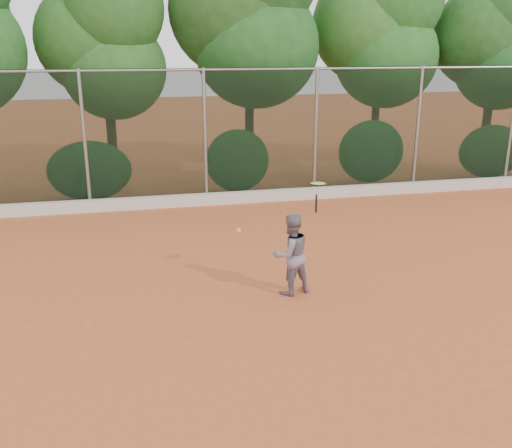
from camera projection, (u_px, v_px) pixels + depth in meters
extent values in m
plane|color=#C15C2D|center=(270.00, 321.00, 8.74)|extent=(80.00, 80.00, 0.00)
cube|color=silver|center=(208.00, 199.00, 15.04)|extent=(24.00, 0.20, 0.30)
imported|color=slate|center=(291.00, 254.00, 9.53)|extent=(0.80, 0.69, 1.40)
cube|color=black|center=(205.00, 138.00, 14.73)|extent=(24.00, 0.01, 3.50)
cylinder|color=gray|center=(203.00, 70.00, 14.22)|extent=(24.00, 0.06, 0.06)
cylinder|color=gray|center=(85.00, 142.00, 14.10)|extent=(0.09, 0.09, 3.50)
cylinder|color=gray|center=(205.00, 138.00, 14.73)|extent=(0.09, 0.09, 3.50)
cylinder|color=gray|center=(316.00, 134.00, 15.36)|extent=(0.09, 0.09, 3.50)
cylinder|color=gray|center=(417.00, 130.00, 15.99)|extent=(0.09, 0.09, 3.50)
cylinder|color=gray|center=(511.00, 127.00, 16.62)|extent=(0.09, 0.09, 3.50)
cylinder|color=#492B1C|center=(113.00, 147.00, 16.53)|extent=(0.28, 0.28, 2.40)
ellipsoid|color=#26591E|center=(114.00, 69.00, 15.82)|extent=(2.90, 2.40, 2.80)
ellipsoid|color=#23531C|center=(93.00, 39.00, 15.76)|extent=(3.20, 2.70, 3.10)
ellipsoid|color=#1F4F1B|center=(113.00, 7.00, 15.18)|extent=(2.70, 2.30, 2.90)
cylinder|color=#3A2916|center=(249.00, 134.00, 17.00)|extent=(0.26, 0.26, 3.00)
ellipsoid|color=#2F6F2A|center=(257.00, 46.00, 16.20)|extent=(3.60, 3.00, 3.50)
ellipsoid|color=#306325|center=(237.00, 9.00, 16.07)|extent=(3.90, 3.20, 3.80)
cylinder|color=#482A1B|center=(374.00, 134.00, 18.09)|extent=(0.24, 0.24, 2.70)
ellipsoid|color=#215B1F|center=(386.00, 57.00, 17.34)|extent=(3.20, 2.70, 3.10)
ellipsoid|color=#295E20|center=(369.00, 26.00, 17.24)|extent=(3.50, 2.90, 3.40)
cylinder|color=#46311B|center=(485.00, 135.00, 18.53)|extent=(0.28, 0.28, 2.50)
ellipsoid|color=#2B722B|center=(501.00, 63.00, 17.80)|extent=(3.00, 2.50, 2.90)
ellipsoid|color=#316928|center=(484.00, 36.00, 17.73)|extent=(3.30, 2.80, 3.20)
ellipsoid|color=#286024|center=(90.00, 171.00, 15.12)|extent=(2.20, 1.16, 1.60)
ellipsoid|color=#2D6A28|center=(237.00, 161.00, 15.93)|extent=(1.80, 1.04, 1.76)
ellipsoid|color=#2B722E|center=(371.00, 152.00, 16.73)|extent=(2.00, 1.10, 1.84)
ellipsoid|color=#326A28|center=(491.00, 151.00, 17.62)|extent=(2.16, 1.12, 1.64)
cylinder|color=black|center=(316.00, 204.00, 9.31)|extent=(0.04, 0.04, 0.30)
torus|color=black|center=(318.00, 184.00, 9.15)|extent=(0.35, 0.35, 0.02)
cylinder|color=#C2D13D|center=(318.00, 184.00, 9.15)|extent=(0.30, 0.30, 0.00)
sphere|color=#C2D730|center=(239.00, 231.00, 8.70)|extent=(0.07, 0.07, 0.07)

